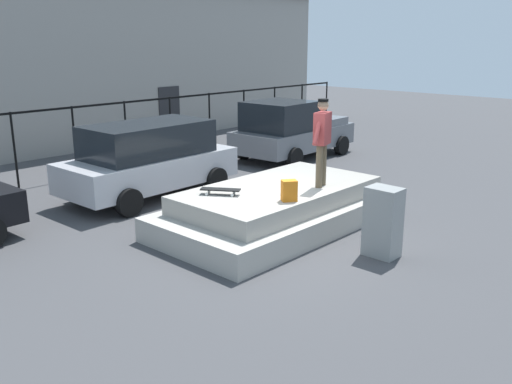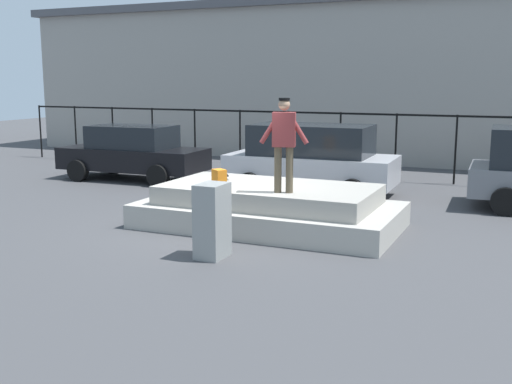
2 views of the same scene
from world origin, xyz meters
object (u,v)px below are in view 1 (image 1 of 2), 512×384
at_px(skateboarder, 322,136).
at_px(skateboard, 220,190).
at_px(car_silver_hatchback_mid, 149,158).
at_px(utility_box, 383,222).
at_px(backpack, 289,191).
at_px(car_grey_pickup_far, 291,130).

xyz_separation_m(skateboarder, skateboard, (-1.86, 1.04, -0.94)).
relative_size(car_silver_hatchback_mid, utility_box, 3.45).
distance_m(skateboard, car_silver_hatchback_mid, 3.54).
bearing_deg(car_silver_hatchback_mid, skateboarder, -77.33).
xyz_separation_m(car_silver_hatchback_mid, utility_box, (0.44, -6.29, -0.33)).
height_order(backpack, car_silver_hatchback_mid, car_silver_hatchback_mid).
distance_m(backpack, utility_box, 1.80).
relative_size(skateboarder, utility_box, 1.40).
xyz_separation_m(skateboard, utility_box, (1.28, -2.86, -0.33)).
relative_size(backpack, car_silver_hatchback_mid, 0.09).
bearing_deg(utility_box, backpack, 113.64).
bearing_deg(skateboarder, backpack, -170.81).
relative_size(skateboard, backpack, 1.91).
height_order(skateboarder, skateboard, skateboarder).
bearing_deg(utility_box, car_silver_hatchback_mid, 94.03).
height_order(car_silver_hatchback_mid, utility_box, car_silver_hatchback_mid).
bearing_deg(car_grey_pickup_far, skateboard, -150.82).
bearing_deg(car_silver_hatchback_mid, utility_box, -86.04).
xyz_separation_m(backpack, car_silver_hatchback_mid, (0.27, 4.69, -0.10)).
xyz_separation_m(car_silver_hatchback_mid, car_grey_pickup_far, (5.94, 0.35, -0.03)).
bearing_deg(skateboarder, car_silver_hatchback_mid, 102.67).
distance_m(car_grey_pickup_far, utility_box, 8.63).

